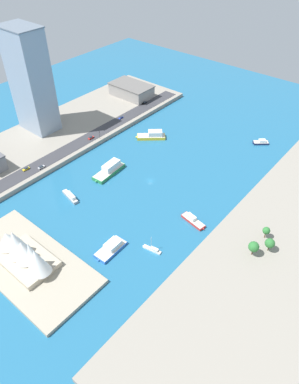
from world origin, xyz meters
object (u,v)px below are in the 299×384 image
Objects in this scene: ferry_yellow_fast at (152,135)px; traffic_light_waterfront at (99,134)px; hatchback_blue at (121,118)px; suv_black at (145,103)px; carpark_squat_concrete at (131,90)px; sailboat_small_white at (153,249)px; sedan_silver at (41,167)px; tower_tall_glass at (31,81)px; pickup_red at (91,138)px; ferry_green_doubledeck at (110,169)px; catamaran_blue at (111,248)px; opera_landmark at (24,252)px; tugboat_red at (193,220)px; patrol_launch_navy at (261,142)px; taxi_yellow_cab at (26,169)px.

traffic_light_waterfront is at bearing 48.07° from ferry_yellow_fast.
hatchback_blue is 0.89× the size of suv_black.
carpark_squat_concrete reaches higher than suv_black.
sedan_silver is (104.91, -5.87, 3.22)m from sailboat_small_white.
tower_tall_glass reaches higher than ferry_yellow_fast.
ferry_yellow_fast is at bearing -132.80° from pickup_red.
ferry_green_doubledeck is 41.22m from traffic_light_waterfront.
traffic_light_waterfront is (-32.02, 72.63, -1.26)m from carpark_squat_concrete.
catamaran_blue is 170.59m from suv_black.
suv_black is at bearing -85.73° from hatchback_blue.
hatchback_blue is 157.22m from opera_landmark.
hatchback_blue is at bearing 120.22° from carpark_squat_concrete.
traffic_light_waterfront is at bearing -34.79° from ferry_green_doubledeck.
opera_landmark is (-69.04, 176.40, 6.05)m from suv_black.
suv_black is (118.03, -94.71, 2.73)m from tugboat_red.
ferry_yellow_fast is 1.08× the size of catamaran_blue.
tower_tall_glass is at bearing -3.33° from ferry_green_doubledeck.
sailboat_small_white is at bearing 152.93° from pickup_red.
sedan_silver is (-6.12, 87.11, 0.06)m from hatchback_blue.
carpark_squat_concrete is (130.05, 5.95, 7.53)m from patrol_launch_navy.
traffic_light_waterfront is at bearing -99.12° from taxi_yellow_cab.
sedan_silver is at bearing 13.61° from tugboat_red.
catamaran_blue is at bearing 64.44° from tugboat_red.
tugboat_red is (-22.19, -46.40, -0.32)m from catamaran_blue.
ferry_green_doubledeck is at bearing -140.99° from sedan_silver.
opera_landmark reaches higher than ferry_yellow_fast.
tower_tall_glass reaches higher than ferry_green_doubledeck.
sailboat_small_white is 0.66× the size of tugboat_red.
sedan_silver reaches higher than tugboat_red.
hatchback_blue is (37.13, -3.02, 1.66)m from ferry_yellow_fast.
taxi_yellow_cab is (111.41, 2.01, 3.20)m from sailboat_small_white.
taxi_yellow_cab is (0.38, 94.99, 0.03)m from hatchback_blue.
patrol_launch_navy is 2.59× the size of hatchback_blue.
patrol_launch_navy is 0.69× the size of tugboat_red.
tugboat_red is 0.43× the size of opera_landmark.
ferry_yellow_fast is at bearing 34.17° from patrol_launch_navy.
tower_tall_glass is 76.29m from hatchback_blue.
opera_landmark reaches higher than patrol_launch_navy.
hatchback_blue is at bearing 94.27° from suv_black.
suv_black is (113.57, -127.04, 3.16)m from sailboat_small_white.
ferry_yellow_fast is at bearing -36.33° from tugboat_red.
traffic_light_waterfront is at bearing -93.56° from sedan_silver.
catamaran_blue is at bearing 167.12° from sedan_silver.
traffic_light_waterfront is at bearing -30.20° from sailboat_small_white.
sailboat_small_white is 2.21× the size of suv_black.
pickup_red is (38.72, -18.75, 1.64)m from ferry_green_doubledeck.
sedan_silver is (-1.80, 48.66, -0.06)m from pickup_red.
tugboat_red is at bearing 168.71° from pickup_red.
tower_tall_glass is at bearing -36.84° from sedan_silver.
sailboat_small_white is at bearing 149.80° from traffic_light_waterfront.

